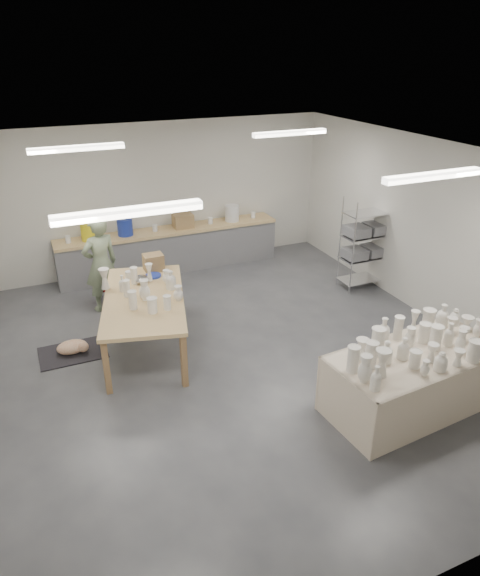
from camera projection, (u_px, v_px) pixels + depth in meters
name	position (u px, v px, depth m)	size (l,w,h in m)	color
room	(232.00, 228.00, 7.02)	(8.00, 8.02, 3.00)	#424449
back_counter	(170.00, 248.00, 10.71)	(4.60, 0.60, 1.24)	tan
wire_shelf	(365.00, 242.00, 9.80)	(0.88, 0.48, 1.80)	silver
drying_table	(414.00, 377.00, 6.62)	(2.38, 1.27, 1.17)	olive
work_table	(145.00, 294.00, 7.86)	(1.74, 2.58, 1.22)	tan
rug	(73.00, 353.00, 7.96)	(1.00, 0.70, 0.02)	black
cat	(74.00, 347.00, 7.90)	(0.55, 0.47, 0.20)	white
potter	(101.00, 264.00, 8.95)	(0.63, 0.41, 1.73)	gray
red_stool	(102.00, 288.00, 9.42)	(0.41, 0.41, 0.31)	red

